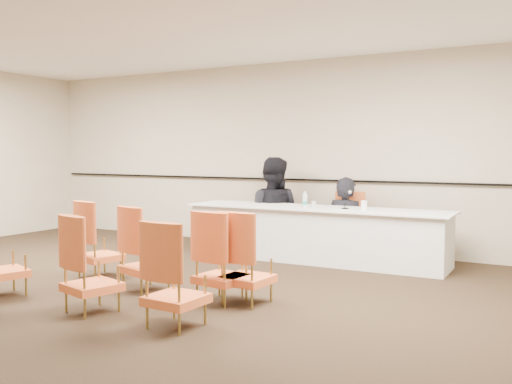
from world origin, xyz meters
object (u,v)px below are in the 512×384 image
Objects in this scene: aud_chair_back_left at (2,252)px; aud_chair_extra at (247,257)px; panelist_main at (345,234)px; microphone at (345,200)px; water_bottle at (305,199)px; aud_chair_back_mid at (92,263)px; aud_chair_front_right at (222,257)px; panel_table at (315,234)px; panelist_second at (272,218)px; aud_chair_front_left at (99,239)px; drinking_glass at (314,205)px; panelist_main_chair at (345,224)px; aud_chair_front_mid at (146,248)px; aud_chair_back_right at (176,274)px; coffee_cup at (364,206)px; panelist_second_chair at (272,220)px.

aud_chair_back_left and aud_chair_extra have the same top height.
panelist_main reaches higher than microphone.
water_bottle is 3.49m from aud_chair_back_mid.
water_bottle reaches higher than aud_chair_front_right.
panelist_main is (0.24, 0.57, -0.05)m from panel_table.
microphone is (0.46, -0.04, 0.51)m from panel_table.
microphone is (1.44, -0.58, 0.39)m from panelist_second.
drinking_glass is at bearing 61.08° from aud_chair_front_left.
aud_chair_front_mid is (-1.17, -3.11, 0.00)m from panelist_main_chair.
aud_chair_back_right is 1.00× the size of aud_chair_extra.
panelist_main_chair is 7.20× the size of coffee_cup.
panelist_main_chair is 4.22× the size of water_bottle.
aud_chair_front_mid is 1.02m from aud_chair_front_right.
panel_table is 4.00× the size of aud_chair_front_right.
coffee_cup is (1.72, -0.62, 0.35)m from panelist_second_chair.
coffee_cup is at bearing 83.23° from aud_chair_extra.
panelist_main_chair is 0.77m from microphone.
aud_chair_back_right is (0.15, -3.32, -0.34)m from drinking_glass.
panelist_main is 1.80× the size of panelist_main_chair.
aud_chair_back_right and aud_chair_extra have the same top height.
water_bottle is (-0.37, -0.63, 0.40)m from panelist_main_chair.
aud_chair_back_right is at bearing -91.87° from panelist_main_chair.
water_bottle reaches higher than panelist_main_chair.
aud_chair_back_left is (-2.15, -3.36, -0.34)m from drinking_glass.
microphone is (0.22, -0.61, 0.41)m from panelist_main_chair.
panelist_main_chair and aud_chair_extra have the same top height.
panelist_main_chair is at bearing 77.78° from aud_chair_back_left.
aud_chair_back_left is at bearing 61.60° from panelist_second.
aud_chair_extra is (0.08, -3.02, 0.15)m from panelist_main.
microphone is 3.28m from aud_chair_front_left.
aud_chair_front_right is 1.00× the size of aud_chair_back_left.
aud_chair_front_left is at bearing -108.98° from panelist_second_chair.
aud_chair_back_mid reaches higher than drinking_glass.
panelist_main is at bearing 90.27° from aud_chair_back_mid.
panelist_second is at bearing 146.57° from drinking_glass.
aud_chair_extra is (-0.42, -2.38, -0.35)m from coffee_cup.
water_bottle is 0.24× the size of aud_chair_back_mid.
panelist_second_chair and aud_chair_extra have the same top height.
aud_chair_back_left is (-2.35, -4.05, 0.15)m from panelist_main.
aud_chair_back_right is (-0.05, -4.01, 0.00)m from panelist_main_chair.
aud_chair_back_mid is (0.16, -4.01, -0.02)m from panelist_second.
aud_chair_back_right is at bearing -77.62° from aud_chair_front_right.
coffee_cup is (1.72, -0.62, 0.33)m from panelist_second.
coffee_cup is at bearing 4.14° from drinking_glass.
aud_chair_front_right and aud_chair_back_mid have the same top height.
aud_chair_front_mid is (-0.80, -2.48, -0.40)m from water_bottle.
aud_chair_front_right is at bearing -89.31° from panel_table.
microphone is at bearing 84.46° from aud_chair_back_mid.
coffee_cup is (0.50, -0.64, 0.35)m from panelist_main_chair.
coffee_cup is 0.14× the size of aud_chair_front_right.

